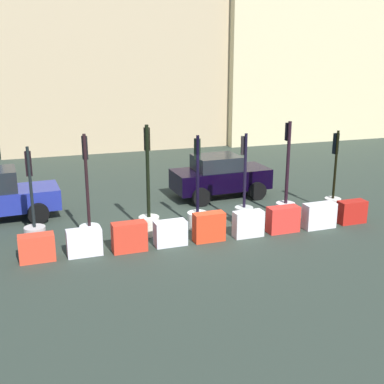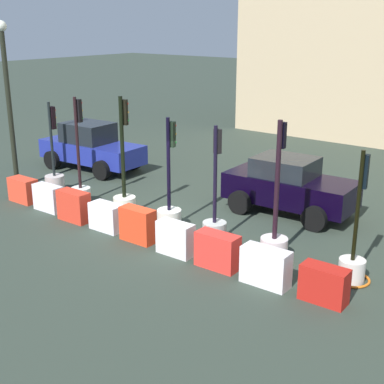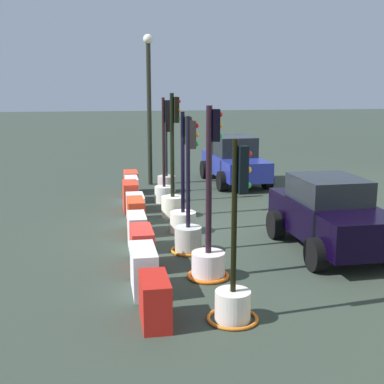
# 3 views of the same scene
# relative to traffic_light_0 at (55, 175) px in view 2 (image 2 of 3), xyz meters

# --- Properties ---
(ground_plane) EXTENTS (120.00, 120.00, 0.00)m
(ground_plane) POSITION_rel_traffic_light_0_xyz_m (5.19, -0.21, -0.58)
(ground_plane) COLOR #2D372E
(traffic_light_0) EXTENTS (0.64, 0.64, 3.06)m
(traffic_light_0) POSITION_rel_traffic_light_0_xyz_m (0.00, 0.00, 0.00)
(traffic_light_0) COLOR #BCB0AD
(traffic_light_0) RESTS_ON ground_plane
(traffic_light_1) EXTENTS (0.62, 0.62, 3.39)m
(traffic_light_1) POSITION_rel_traffic_light_0_xyz_m (1.62, -0.25, 0.05)
(traffic_light_1) COLOR silver
(traffic_light_1) RESTS_ON ground_plane
(traffic_light_2) EXTENTS (0.66, 0.66, 3.56)m
(traffic_light_2) POSITION_rel_traffic_light_0_xyz_m (3.52, -0.19, 0.09)
(traffic_light_2) COLOR silver
(traffic_light_2) RESTS_ON ground_plane
(traffic_light_3) EXTENTS (0.68, 0.68, 3.13)m
(traffic_light_3) POSITION_rel_traffic_light_0_xyz_m (5.20, -0.11, -0.01)
(traffic_light_3) COLOR silver
(traffic_light_3) RESTS_ON ground_plane
(traffic_light_4) EXTENTS (0.82, 0.82, 3.13)m
(traffic_light_4) POSITION_rel_traffic_light_0_xyz_m (6.83, -0.22, -0.07)
(traffic_light_4) COLOR #ABAEA7
(traffic_light_4) RESTS_ON ground_plane
(traffic_light_5) EXTENTS (0.85, 0.85, 3.43)m
(traffic_light_5) POSITION_rel_traffic_light_0_xyz_m (8.52, -0.05, -0.04)
(traffic_light_5) COLOR silver
(traffic_light_5) RESTS_ON ground_plane
(traffic_light_6) EXTENTS (0.86, 0.86, 3.00)m
(traffic_light_6) POSITION_rel_traffic_light_0_xyz_m (10.48, 0.00, -0.07)
(traffic_light_6) COLOR beige
(traffic_light_6) RESTS_ON ground_plane
(construction_barrier_0) EXTENTS (1.00, 0.49, 0.78)m
(construction_barrier_0) POSITION_rel_traffic_light_0_xyz_m (0.02, -1.28, -0.20)
(construction_barrier_0) COLOR red
(construction_barrier_0) RESTS_ON ground_plane
(construction_barrier_1) EXTENTS (1.01, 0.43, 0.80)m
(construction_barrier_1) POSITION_rel_traffic_light_0_xyz_m (1.34, -1.30, -0.18)
(construction_barrier_1) COLOR white
(construction_barrier_1) RESTS_ON ground_plane
(construction_barrier_2) EXTENTS (1.03, 0.46, 0.89)m
(construction_barrier_2) POSITION_rel_traffic_light_0_xyz_m (2.65, -1.39, -0.14)
(construction_barrier_2) COLOR red
(construction_barrier_2) RESTS_ON ground_plane
(construction_barrier_3) EXTENTS (0.99, 0.50, 0.76)m
(construction_barrier_3) POSITION_rel_traffic_light_0_xyz_m (3.93, -1.30, -0.20)
(construction_barrier_3) COLOR silver
(construction_barrier_3) RESTS_ON ground_plane
(construction_barrier_4) EXTENTS (0.99, 0.44, 0.92)m
(construction_barrier_4) POSITION_rel_traffic_light_0_xyz_m (5.16, -1.35, -0.13)
(construction_barrier_4) COLOR red
(construction_barrier_4) RESTS_ON ground_plane
(construction_barrier_5) EXTENTS (0.97, 0.43, 0.84)m
(construction_barrier_5) POSITION_rel_traffic_light_0_xyz_m (6.48, -1.38, -0.16)
(construction_barrier_5) COLOR silver
(construction_barrier_5) RESTS_ON ground_plane
(construction_barrier_6) EXTENTS (1.06, 0.48, 0.85)m
(construction_barrier_6) POSITION_rel_traffic_light_0_xyz_m (7.74, -1.34, -0.16)
(construction_barrier_6) COLOR red
(construction_barrier_6) RESTS_ON ground_plane
(construction_barrier_7) EXTENTS (1.10, 0.47, 0.85)m
(construction_barrier_7) POSITION_rel_traffic_light_0_xyz_m (9.07, -1.38, -0.16)
(construction_barrier_7) COLOR silver
(construction_barrier_7) RESTS_ON ground_plane
(construction_barrier_8) EXTENTS (0.98, 0.47, 0.78)m
(construction_barrier_8) POSITION_rel_traffic_light_0_xyz_m (10.40, -1.28, -0.19)
(construction_barrier_8) COLOR #B51C15
(construction_barrier_8) RESTS_ON ground_plane
(car_blue_estate) EXTENTS (4.37, 2.20, 1.82)m
(car_blue_estate) POSITION_rel_traffic_light_0_xyz_m (-1.27, 2.76, 0.30)
(car_blue_estate) COLOR navy
(car_blue_estate) RESTS_ON ground_plane
(car_black_sedan) EXTENTS (3.93, 2.18, 1.71)m
(car_black_sedan) POSITION_rel_traffic_light_0_xyz_m (7.21, 3.04, 0.27)
(car_black_sedan) COLOR black
(car_black_sedan) RESTS_ON ground_plane
(street_lamp_post) EXTENTS (0.36, 0.36, 5.58)m
(street_lamp_post) POSITION_rel_traffic_light_0_xyz_m (-1.50, -0.48, 2.71)
(street_lamp_post) COLOR black
(street_lamp_post) RESTS_ON ground_plane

